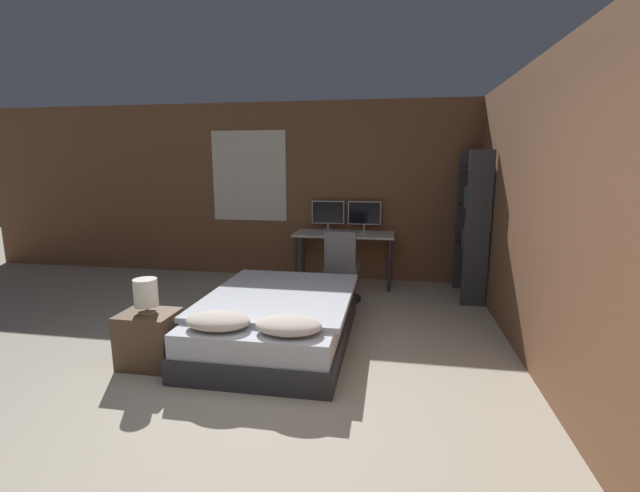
% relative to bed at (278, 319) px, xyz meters
% --- Properties ---
extents(ground_plane, '(20.00, 20.00, 0.00)m').
position_rel_bed_xyz_m(ground_plane, '(0.16, -1.38, -0.24)').
color(ground_plane, '#B2A893').
extents(wall_back, '(12.00, 0.08, 2.70)m').
position_rel_bed_xyz_m(wall_back, '(0.14, 2.61, 1.11)').
color(wall_back, brown).
rests_on(wall_back, ground_plane).
extents(wall_side_right, '(0.06, 12.00, 2.70)m').
position_rel_bed_xyz_m(wall_side_right, '(2.34, 0.12, 1.11)').
color(wall_side_right, brown).
rests_on(wall_side_right, ground_plane).
extents(bed, '(1.44, 2.05, 0.56)m').
position_rel_bed_xyz_m(bed, '(0.00, 0.00, 0.00)').
color(bed, '#2D2D33').
rests_on(bed, ground_plane).
extents(nightstand, '(0.48, 0.39, 0.49)m').
position_rel_bed_xyz_m(nightstand, '(-1.00, -0.67, 0.00)').
color(nightstand, brown).
rests_on(nightstand, ground_plane).
extents(bedside_lamp, '(0.20, 0.20, 0.31)m').
position_rel_bed_xyz_m(bedside_lamp, '(-1.00, -0.67, 0.43)').
color(bedside_lamp, gray).
rests_on(bedside_lamp, nightstand).
extents(desk, '(1.45, 0.64, 0.78)m').
position_rel_bed_xyz_m(desk, '(0.41, 2.22, 0.44)').
color(desk, beige).
rests_on(desk, ground_plane).
extents(monitor_left, '(0.49, 0.16, 0.45)m').
position_rel_bed_xyz_m(monitor_left, '(0.14, 2.43, 0.79)').
color(monitor_left, '#B7B7BC').
rests_on(monitor_left, desk).
extents(monitor_right, '(0.49, 0.16, 0.45)m').
position_rel_bed_xyz_m(monitor_right, '(0.69, 2.43, 0.79)').
color(monitor_right, '#B7B7BC').
rests_on(monitor_right, desk).
extents(keyboard, '(0.40, 0.13, 0.02)m').
position_rel_bed_xyz_m(keyboard, '(0.41, 2.00, 0.54)').
color(keyboard, '#B7B7BC').
rests_on(keyboard, desk).
extents(computer_mouse, '(0.07, 0.05, 0.04)m').
position_rel_bed_xyz_m(computer_mouse, '(0.70, 2.00, 0.55)').
color(computer_mouse, '#B7B7BC').
rests_on(computer_mouse, desk).
extents(office_chair, '(0.52, 0.52, 0.95)m').
position_rel_bed_xyz_m(office_chair, '(0.47, 1.42, 0.12)').
color(office_chair, black).
rests_on(office_chair, ground_plane).
extents(bookshelf, '(0.30, 0.80, 1.95)m').
position_rel_bed_xyz_m(bookshelf, '(2.14, 1.82, 0.82)').
color(bookshelf, '#333338').
rests_on(bookshelf, ground_plane).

